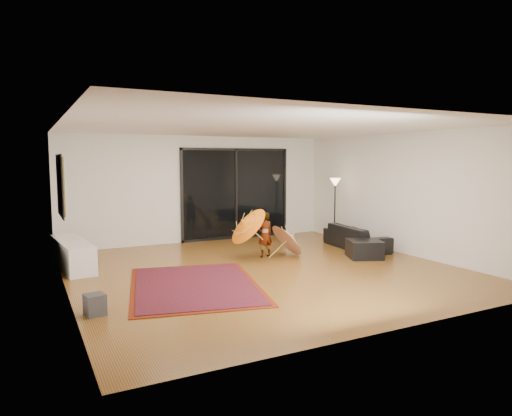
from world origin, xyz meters
TOP-DOWN VIEW (x-y plane):
  - floor at (0.00, 0.00)m, footprint 7.00×7.00m
  - ceiling at (0.00, 0.00)m, footprint 7.00×7.00m
  - wall_back at (0.00, 3.50)m, footprint 7.00×0.00m
  - wall_front at (0.00, -3.50)m, footprint 7.00×0.00m
  - wall_left at (-3.50, 0.00)m, footprint 0.00×7.00m
  - wall_right at (3.50, 0.00)m, footprint 0.00×7.00m
  - sliding_door at (1.00, 3.47)m, footprint 3.06×0.07m
  - painting at (-3.46, 1.00)m, footprint 0.04×1.28m
  - media_console at (-3.25, 1.84)m, footprint 0.68×1.97m
  - speaker at (-3.25, -1.24)m, footprint 0.30×0.30m
  - persian_rug at (-1.56, -0.47)m, footprint 2.67×3.28m
  - sofa at (2.95, 0.87)m, footprint 0.91×1.93m
  - ottoman at (2.42, -0.05)m, footprint 0.89×0.89m
  - floor_lamp at (3.10, 1.92)m, footprint 0.28×0.28m
  - child at (0.56, 1.00)m, footprint 0.38×0.27m
  - parasol_orange at (0.01, 0.95)m, footprint 0.75×0.93m
  - parasol_white at (1.16, 0.85)m, footprint 0.67×0.85m

SIDE VIEW (x-z plane):
  - floor at x=0.00m, z-range 0.00..0.00m
  - persian_rug at x=-1.56m, z-range 0.00..0.02m
  - speaker at x=-3.25m, z-range 0.00..0.29m
  - ottoman at x=2.42m, z-range 0.00..0.39m
  - media_console at x=-3.25m, z-range 0.00..0.54m
  - sofa at x=2.95m, z-range 0.00..0.54m
  - child at x=0.56m, z-range 0.00..0.98m
  - parasol_white at x=1.16m, z-range 0.03..0.98m
  - parasol_orange at x=0.01m, z-range 0.28..1.19m
  - sliding_door at x=1.00m, z-range 0.00..2.40m
  - floor_lamp at x=3.10m, z-range 0.47..2.10m
  - wall_back at x=0.00m, z-range -2.15..4.85m
  - wall_front at x=0.00m, z-range -2.15..4.85m
  - wall_left at x=-3.50m, z-range -2.15..4.85m
  - wall_right at x=3.50m, z-range -2.15..4.85m
  - painting at x=-3.46m, z-range 1.11..2.19m
  - ceiling at x=0.00m, z-range 2.70..2.70m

